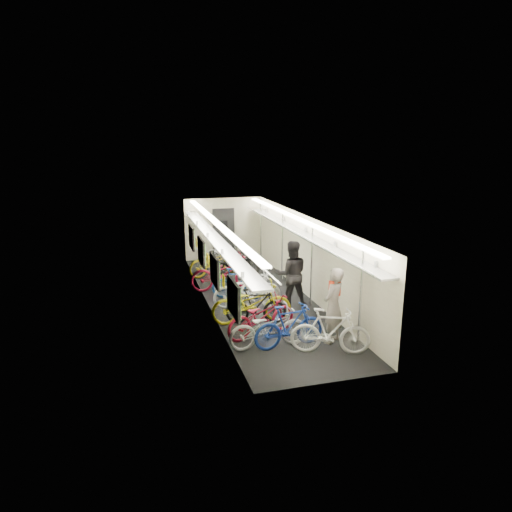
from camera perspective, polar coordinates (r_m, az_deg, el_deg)
train_car_shell at (r=13.64m, az=-2.02°, el=2.04°), size 10.00×10.00×10.00m
bicycle_0 at (r=10.31m, az=1.55°, el=-8.93°), size 1.83×0.68×0.95m
bicycle_1 at (r=10.33m, az=4.18°, el=-8.72°), size 1.73×0.65×1.02m
bicycle_2 at (r=10.89m, az=0.68°, el=-7.54°), size 1.99×1.22×0.99m
bicycle_3 at (r=11.62m, az=0.02°, el=-6.26°), size 1.61×0.75×0.93m
bicycle_4 at (r=11.59m, az=-0.57°, el=-5.92°), size 2.11×0.91×1.07m
bicycle_5 at (r=12.46m, az=-0.30°, el=-4.66°), size 1.72×0.75×1.00m
bicycle_6 at (r=12.74m, az=-1.11°, el=-4.22°), size 1.94×0.75×1.00m
bicycle_7 at (r=13.38m, az=-2.31°, el=-3.48°), size 1.60×1.00×0.93m
bicycle_8 at (r=14.19m, az=-3.99°, el=-2.09°), size 2.13×0.77×1.11m
bicycle_9 at (r=15.13m, az=-2.52°, el=-0.99°), size 1.96×1.05×1.13m
bicycle_10 at (r=15.74m, az=-5.18°, el=-0.70°), size 1.99×1.07×0.99m
bicycle_11 at (r=10.13m, az=9.28°, el=-9.28°), size 1.79×1.08×1.04m
bicycle_12 at (r=16.04m, az=-3.68°, el=-0.19°), size 2.22×1.33×1.10m
bicycle_14 at (r=17.47m, az=-3.89°, el=0.70°), size 1.85×1.24×0.92m
passenger_near at (r=10.58m, az=9.63°, el=-6.13°), size 0.77×0.73×1.77m
passenger_mid at (r=12.67m, az=4.43°, el=-2.27°), size 1.03×0.87×1.89m
backpack at (r=10.52m, az=9.81°, el=-3.99°), size 0.29×0.23×0.38m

